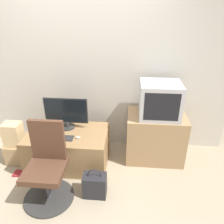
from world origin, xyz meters
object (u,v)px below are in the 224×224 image
at_px(keyboard, 62,138).
at_px(book, 22,174).
at_px(mouse, 78,138).
at_px(main_monitor, 66,113).
at_px(office_chair, 47,171).
at_px(handbag, 95,185).
at_px(crt_tv, 160,100).
at_px(cardboard_box_lower, 17,153).

distance_m(keyboard, book, 0.76).
height_order(mouse, book, mouse).
relative_size(mouse, book, 0.28).
xyz_separation_m(main_monitor, office_chair, (-0.03, -0.79, -0.36)).
xyz_separation_m(main_monitor, mouse, (0.22, -0.28, -0.22)).
xyz_separation_m(mouse, handbag, (0.29, -0.46, -0.36)).
height_order(main_monitor, mouse, main_monitor).
bearing_deg(crt_tv, book, -163.33).
relative_size(main_monitor, mouse, 9.16).
bearing_deg(mouse, crt_tv, 18.35).
bearing_deg(keyboard, mouse, 4.16).
height_order(office_chair, handbag, office_chair).
xyz_separation_m(keyboard, cardboard_box_lower, (-0.73, 0.10, -0.36)).
bearing_deg(keyboard, cardboard_box_lower, 172.33).
distance_m(mouse, office_chair, 0.59).
bearing_deg(office_chair, main_monitor, 87.56).
bearing_deg(mouse, main_monitor, 128.35).
xyz_separation_m(office_chair, cardboard_box_lower, (-0.70, 0.60, -0.23)).
bearing_deg(crt_tv, handbag, -133.77).
relative_size(crt_tv, cardboard_box_lower, 1.85).
bearing_deg(main_monitor, book, -138.93).
bearing_deg(crt_tv, main_monitor, -176.75).
relative_size(main_monitor, cardboard_box_lower, 2.11).
bearing_deg(main_monitor, cardboard_box_lower, -164.83).
xyz_separation_m(keyboard, book, (-0.55, -0.18, -0.50)).
height_order(mouse, office_chair, office_chair).
distance_m(main_monitor, cardboard_box_lower, 0.96).
bearing_deg(mouse, cardboard_box_lower, 175.04).
xyz_separation_m(mouse, office_chair, (-0.26, -0.51, -0.14)).
height_order(main_monitor, keyboard, main_monitor).
relative_size(main_monitor, office_chair, 0.64).
xyz_separation_m(main_monitor, crt_tv, (1.29, 0.07, 0.21)).
relative_size(cardboard_box_lower, book, 1.23).
relative_size(mouse, crt_tv, 0.12).
height_order(crt_tv, handbag, crt_tv).
bearing_deg(handbag, book, 165.84).
height_order(mouse, handbag, mouse).
distance_m(keyboard, office_chair, 0.51).
height_order(crt_tv, office_chair, crt_tv).
relative_size(crt_tv, book, 2.28).
xyz_separation_m(mouse, cardboard_box_lower, (-0.96, 0.08, -0.37)).
bearing_deg(book, crt_tv, 16.67).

